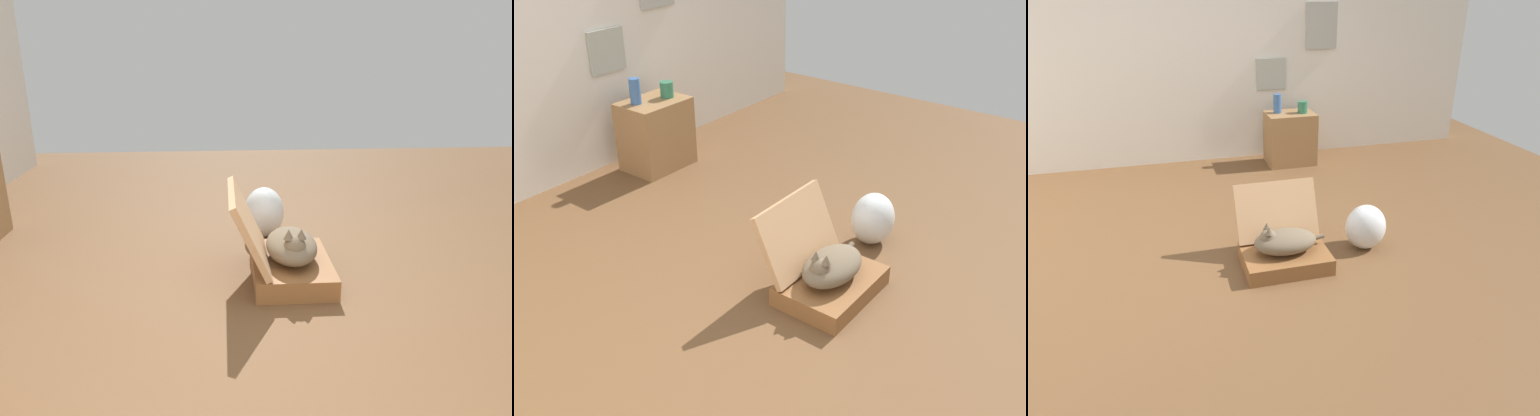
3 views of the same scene
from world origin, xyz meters
TOP-DOWN VIEW (x-y plane):
  - ground_plane at (0.00, 0.00)m, footprint 7.68×7.68m
  - suitcase_base at (0.32, -0.23)m, footprint 0.60×0.43m
  - suitcase_lid at (0.32, 0.01)m, footprint 0.60×0.21m
  - cat at (0.31, -0.22)m, footprint 0.52×0.28m
  - plastic_bag_white at (0.97, -0.13)m, footprint 0.31×0.27m

SIDE VIEW (x-z plane):
  - ground_plane at x=0.00m, z-range 0.00..0.00m
  - suitcase_base at x=0.32m, z-range 0.00..0.12m
  - plastic_bag_white at x=0.97m, z-range 0.00..0.34m
  - cat at x=0.31m, z-range 0.09..0.31m
  - suitcase_lid at x=0.32m, z-range 0.12..0.52m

